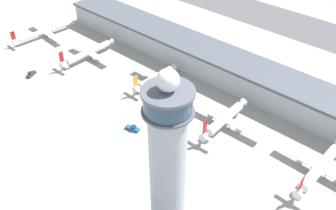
% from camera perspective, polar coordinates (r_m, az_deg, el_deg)
% --- Properties ---
extents(ground_plane, '(1000.00, 1000.00, 0.00)m').
position_cam_1_polar(ground_plane, '(191.69, -8.17, -2.54)').
color(ground_plane, '#9E9B93').
extents(terminal_building, '(215.94, 25.00, 15.52)m').
position_cam_1_polar(terminal_building, '(228.76, 4.95, 7.41)').
color(terminal_building, '#B2B2B7').
rests_on(terminal_building, ground).
extents(runway_strip, '(323.92, 44.00, 0.01)m').
position_cam_1_polar(runway_strip, '(305.20, 16.08, 12.50)').
color(runway_strip, '#515154').
rests_on(runway_strip, ground).
extents(control_tower, '(15.55, 15.55, 69.63)m').
position_cam_1_polar(control_tower, '(121.85, -0.02, -8.98)').
color(control_tower, '#ADB2BC').
rests_on(control_tower, ground).
extents(airplane_gate_alpha, '(39.32, 46.28, 11.48)m').
position_cam_1_polar(airplane_gate_alpha, '(279.26, -18.32, 10.57)').
color(airplane_gate_alpha, white).
rests_on(airplane_gate_alpha, ground).
extents(airplane_gate_bravo, '(34.82, 41.25, 12.87)m').
position_cam_1_polar(airplane_gate_bravo, '(244.42, -12.05, 7.81)').
color(airplane_gate_bravo, silver).
rests_on(airplane_gate_bravo, ground).
extents(airplane_gate_charlie, '(35.43, 32.78, 12.69)m').
position_cam_1_polar(airplane_gate_charlie, '(214.71, -1.92, 4.15)').
color(airplane_gate_charlie, silver).
rests_on(airplane_gate_charlie, ground).
extents(airplane_gate_delta, '(40.37, 36.49, 14.64)m').
position_cam_1_polar(airplane_gate_delta, '(185.97, 8.60, -2.13)').
color(airplane_gate_delta, silver).
rests_on(airplane_gate_delta, ground).
extents(airplane_gate_echo, '(41.00, 40.24, 14.23)m').
position_cam_1_polar(airplane_gate_echo, '(173.23, 22.12, -8.84)').
color(airplane_gate_echo, white).
rests_on(airplane_gate_echo, ground).
extents(service_truck_catering, '(4.53, 7.22, 2.98)m').
position_cam_1_polar(service_truck_catering, '(237.93, -20.13, 4.43)').
color(service_truck_catering, black).
rests_on(service_truck_catering, ground).
extents(service_truck_fuel, '(7.50, 4.20, 2.79)m').
position_cam_1_polar(service_truck_fuel, '(185.23, -5.42, -3.57)').
color(service_truck_fuel, black).
rests_on(service_truck_fuel, ground).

